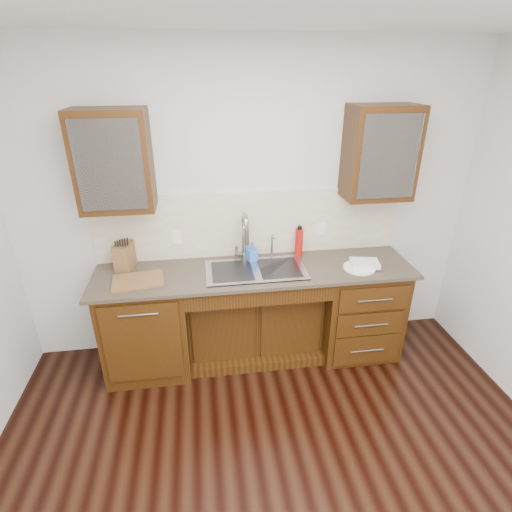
{
  "coord_description": "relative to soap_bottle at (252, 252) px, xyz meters",
  "views": [
    {
      "loc": [
        -0.43,
        -1.54,
        2.47
      ],
      "look_at": [
        0.0,
        1.4,
        1.05
      ],
      "focal_mm": 28.0,
      "sensor_mm": 36.0,
      "label": 1
    }
  ],
  "objects": [
    {
      "name": "base_cabinet_right",
      "position": [
        0.96,
        -0.15,
        -0.56
      ],
      "size": [
        0.7,
        0.62,
        0.88
      ],
      "primitive_type": "cube",
      "color": "#593014",
      "rests_on": "ground"
    },
    {
      "name": "backsplash",
      "position": [
        0.01,
        0.15,
        0.21
      ],
      "size": [
        2.7,
        0.02,
        0.59
      ],
      "primitive_type": "cube",
      "color": "beige",
      "rests_on": "wall_back"
    },
    {
      "name": "outlet_right",
      "position": [
        0.66,
        0.13,
        0.12
      ],
      "size": [
        0.08,
        0.01,
        0.12
      ],
      "primitive_type": "cube",
      "color": "white",
      "rests_on": "backsplash"
    },
    {
      "name": "cup_left_a",
      "position": [
        -1.11,
        -0.01,
        0.78
      ],
      "size": [
        0.14,
        0.14,
        0.1
      ],
      "primitive_type": "imported",
      "rotation": [
        0.0,
        0.0,
        0.15
      ],
      "color": "white",
      "rests_on": "upper_cabinet_left"
    },
    {
      "name": "base_cabinet_left",
      "position": [
        -0.94,
        -0.15,
        -0.56
      ],
      "size": [
        0.7,
        0.62,
        0.88
      ],
      "primitive_type": "cube",
      "color": "#593014",
      "rests_on": "ground"
    },
    {
      "name": "countertop",
      "position": [
        0.01,
        -0.17,
        -0.1
      ],
      "size": [
        2.7,
        0.65,
        0.03
      ],
      "primitive_type": "cube",
      "color": "#84705B",
      "rests_on": "base_cabinet_left"
    },
    {
      "name": "dish_towel",
      "position": [
        0.94,
        -0.25,
        -0.05
      ],
      "size": [
        0.26,
        0.21,
        0.04
      ],
      "primitive_type": "cube",
      "rotation": [
        0.0,
        0.0,
        -0.19
      ],
      "color": "silver",
      "rests_on": "plate"
    },
    {
      "name": "faucet",
      "position": [
        -0.06,
        0.05,
        0.11
      ],
      "size": [
        0.04,
        0.04,
        0.4
      ],
      "primitive_type": "cylinder",
      "color": "#999993",
      "rests_on": "countertop"
    },
    {
      "name": "knife_block",
      "position": [
        -1.08,
        0.03,
        0.02
      ],
      "size": [
        0.16,
        0.22,
        0.22
      ],
      "primitive_type": "cube",
      "rotation": [
        0.0,
        0.0,
        -0.22
      ],
      "color": "brown",
      "rests_on": "countertop"
    },
    {
      "name": "upper_cabinet_right",
      "position": [
        1.06,
        -0.01,
        0.83
      ],
      "size": [
        0.55,
        0.34,
        0.75
      ],
      "primitive_type": "cube",
      "color": "#593014",
      "rests_on": "wall_back"
    },
    {
      "name": "cup_left_b",
      "position": [
        -0.99,
        -0.01,
        0.78
      ],
      "size": [
        0.14,
        0.14,
        0.1
      ],
      "primitive_type": "imported",
      "rotation": [
        0.0,
        0.0,
        -0.33
      ],
      "color": "silver",
      "rests_on": "upper_cabinet_left"
    },
    {
      "name": "cup_right_b",
      "position": [
        1.11,
        -0.01,
        0.78
      ],
      "size": [
        0.12,
        0.12,
        0.1
      ],
      "primitive_type": "imported",
      "rotation": [
        0.0,
        0.0,
        -0.19
      ],
      "color": "white",
      "rests_on": "upper_cabinet_right"
    },
    {
      "name": "plate",
      "position": [
        0.88,
        -0.27,
        -0.08
      ],
      "size": [
        0.33,
        0.33,
        0.02
      ],
      "primitive_type": "cylinder",
      "rotation": [
        0.0,
        0.0,
        0.26
      ],
      "color": "white",
      "rests_on": "countertop"
    },
    {
      "name": "base_cabinet_center",
      "position": [
        0.01,
        -0.06,
        -0.65
      ],
      "size": [
        1.2,
        0.44,
        0.7
      ],
      "primitive_type": "cube",
      "color": "#593014",
      "rests_on": "ground"
    },
    {
      "name": "cutting_board",
      "position": [
        -0.95,
        -0.24,
        -0.08
      ],
      "size": [
        0.42,
        0.32,
        0.02
      ],
      "primitive_type": "cube",
      "rotation": [
        0.0,
        0.0,
        0.11
      ],
      "color": "brown",
      "rests_on": "countertop"
    },
    {
      "name": "upper_cabinet_left",
      "position": [
        -1.04,
        -0.01,
        0.83
      ],
      "size": [
        0.55,
        0.34,
        0.75
      ],
      "primitive_type": "cube",
      "color": "#593014",
      "rests_on": "wall_back"
    },
    {
      "name": "sink",
      "position": [
        0.01,
        -0.18,
        -0.17
      ],
      "size": [
        0.84,
        0.46,
        0.19
      ],
      "primitive_type": "cube",
      "color": "#9E9EA5",
      "rests_on": "countertop"
    },
    {
      "name": "wall_back",
      "position": [
        0.01,
        0.21,
        0.35
      ],
      "size": [
        4.0,
        0.1,
        2.7
      ],
      "primitive_type": "cube",
      "color": "silver",
      "rests_on": "ground"
    },
    {
      "name": "water_bottle",
      "position": [
        0.43,
        0.04,
        0.04
      ],
      "size": [
        0.08,
        0.08,
        0.26
      ],
      "primitive_type": "cylinder",
      "rotation": [
        0.0,
        0.0,
        -0.12
      ],
      "color": "#B9110C",
      "rests_on": "countertop"
    },
    {
      "name": "filter_tap",
      "position": [
        0.19,
        0.06,
        0.03
      ],
      "size": [
        0.02,
        0.02,
        0.24
      ],
      "primitive_type": "cylinder",
      "color": "#999993",
      "rests_on": "countertop"
    },
    {
      "name": "ground",
      "position": [
        0.01,
        -1.59,
        -1.05
      ],
      "size": [
        4.0,
        3.5,
        0.1
      ],
      "primitive_type": "cube",
      "color": "black"
    },
    {
      "name": "cup_right_a",
      "position": [
        0.93,
        -0.01,
        0.77
      ],
      "size": [
        0.12,
        0.12,
        0.09
      ],
      "primitive_type": "imported",
      "rotation": [
        0.0,
        0.0,
        0.07
      ],
      "color": "silver",
      "rests_on": "upper_cabinet_right"
    },
    {
      "name": "soap_bottle",
      "position": [
        0.0,
        0.0,
        0.0
      ],
      "size": [
        0.1,
        0.1,
        0.18
      ],
      "primitive_type": "imported",
      "rotation": [
        0.0,
        0.0,
        0.38
      ],
      "color": "#3577ED",
      "rests_on": "countertop"
    },
    {
      "name": "outlet_left",
      "position": [
        -0.64,
        0.13,
        0.12
      ],
      "size": [
        0.08,
        0.01,
        0.12
      ],
      "primitive_type": "cube",
      "color": "white",
      "rests_on": "backsplash"
    }
  ]
}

